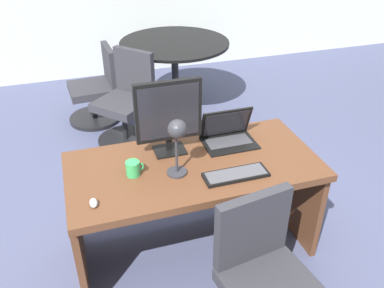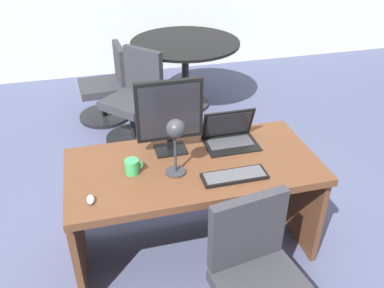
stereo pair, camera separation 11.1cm
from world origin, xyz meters
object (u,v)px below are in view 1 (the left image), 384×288
mouse (94,203)px  coffee_mug (133,168)px  keyboard (236,175)px  desk (192,184)px  laptop (227,132)px  office_chair (264,288)px  meeting_chair_near (127,107)px  monitor (168,114)px  desk_lamp (177,136)px  meeting_chair_far (97,92)px  meeting_table (175,58)px

mouse → coffee_mug: size_ratio=0.69×
keyboard → desk: bearing=129.1°
laptop → desk: bearing=-152.8°
mouse → office_chair: office_chair is taller
office_chair → meeting_chair_near: (-0.34, 2.35, 0.02)m
monitor → desk_lamp: 0.28m
desk_lamp → office_chair: bearing=-64.4°
laptop → meeting_chair_far: size_ratio=0.43×
monitor → laptop: size_ratio=1.40×
desk_lamp → keyboard: bearing=-18.5°
desk_lamp → meeting_chair_near: (-0.04, 1.72, -0.63)m
desk_lamp → meeting_chair_near: bearing=91.2°
desk → mouse: bearing=-157.9°
desk → desk_lamp: size_ratio=4.16×
desk → desk_lamp: desk_lamp is taller
mouse → meeting_chair_far: 2.44m
desk → meeting_table: meeting_table is taller
office_chair → meeting_chair_far: office_chair is taller
desk_lamp → office_chair: size_ratio=0.44×
desk_lamp → meeting_chair_far: (-0.27, 2.26, -0.68)m
meeting_chair_far → coffee_mug: bearing=-89.4°
office_chair → meeting_chair_far: (-0.57, 2.89, -0.03)m
desk_lamp → meeting_chair_near: 1.84m
laptop → desk_lamp: (-0.43, -0.29, 0.20)m
office_chair → meeting_table: bearing=83.8°
desk → laptop: bearing=27.2°
coffee_mug → meeting_table: bearing=68.8°
monitor → meeting_table: monitor is taller
desk → coffee_mug: coffee_mug is taller
laptop → office_chair: size_ratio=0.41×
keyboard → mouse: size_ratio=5.17×
keyboard → coffee_mug: size_ratio=3.55×
monitor → laptop: monitor is taller
desk_lamp → coffee_mug: bearing=160.6°
monitor → coffee_mug: size_ratio=4.46×
meeting_chair_near → meeting_chair_far: bearing=113.6°
keyboard → coffee_mug: bearing=161.1°
laptop → mouse: laptop is taller
laptop → meeting_table: (0.19, 2.04, -0.21)m
keyboard → meeting_table: meeting_table is taller
monitor → mouse: 0.71m
desk → monitor: monitor is taller
meeting_chair_far → desk: bearing=-79.3°
laptop → meeting_table: size_ratio=0.29×
meeting_chair_far → meeting_table: bearing=4.0°
desk → meeting_chair_near: 1.61m
desk → meeting_table: (0.49, 2.19, 0.05)m
coffee_mug → meeting_chair_far: 2.22m
monitor → office_chair: 1.15m
mouse → office_chair: (0.81, -0.50, -0.40)m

